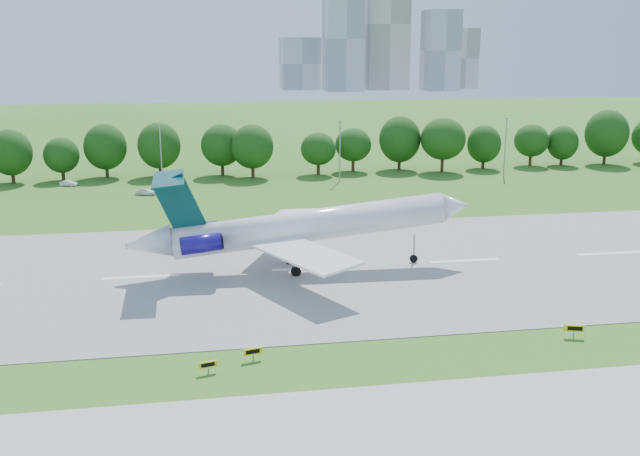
{
  "coord_description": "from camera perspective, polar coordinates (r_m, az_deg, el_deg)",
  "views": [
    {
      "loc": [
        -12.3,
        -57.03,
        26.32
      ],
      "look_at": [
        0.25,
        18.0,
        6.94
      ],
      "focal_mm": 40.0,
      "sensor_mm": 36.0,
      "label": 1
    }
  ],
  "objects": [
    {
      "name": "skyline",
      "position": [
        461.57,
        4.76,
        14.76
      ],
      "size": [
        127.0,
        52.0,
        80.0
      ],
      "color": "#B2B2B7",
      "rests_on": "ground"
    },
    {
      "name": "taxi_sign_centre",
      "position": [
        62.52,
        -5.38,
        -9.81
      ],
      "size": [
        1.65,
        0.57,
        1.16
      ],
      "rotation": [
        0.0,
        0.0,
        0.24
      ],
      "color": "gray",
      "rests_on": "ground"
    },
    {
      "name": "airliner",
      "position": [
        85.23,
        -2.15,
        0.14
      ],
      "size": [
        41.97,
        30.51,
        12.44
      ],
      "rotation": [
        0.0,
        -0.09,
        0.03
      ],
      "color": "white",
      "rests_on": "ground"
    },
    {
      "name": "taxi_sign_left",
      "position": [
        60.74,
        -8.93,
        -10.74
      ],
      "size": [
        1.53,
        0.55,
        1.08
      ],
      "rotation": [
        0.0,
        0.0,
        0.25
      ],
      "color": "gray",
      "rests_on": "ground"
    },
    {
      "name": "runway",
      "position": [
        87.01,
        -0.93,
        -3.29
      ],
      "size": [
        400.0,
        45.0,
        0.08
      ],
      "primitive_type": "cube",
      "color": "gray",
      "rests_on": "ground"
    },
    {
      "name": "tree_line",
      "position": [
        150.88,
        -4.77,
        6.57
      ],
      "size": [
        288.4,
        8.4,
        10.4
      ],
      "color": "#382314",
      "rests_on": "ground"
    },
    {
      "name": "light_poles",
      "position": [
        140.8,
        -5.44,
        6.07
      ],
      "size": [
        175.9,
        0.25,
        12.19
      ],
      "color": "gray",
      "rests_on": "ground"
    },
    {
      "name": "service_vehicle_b",
      "position": [
        134.27,
        -13.76,
        2.85
      ],
      "size": [
        4.07,
        2.74,
        1.29
      ],
      "primitive_type": "imported",
      "rotation": [
        0.0,
        0.0,
        1.22
      ],
      "color": "white",
      "rests_on": "ground"
    },
    {
      "name": "service_vehicle_a",
      "position": [
        147.43,
        -19.47,
        3.4
      ],
      "size": [
        3.56,
        2.31,
        1.11
      ],
      "primitive_type": "imported",
      "rotation": [
        0.0,
        0.0,
        1.2
      ],
      "color": "silver",
      "rests_on": "ground"
    },
    {
      "name": "ground",
      "position": [
        64.0,
        2.48,
        -10.0
      ],
      "size": [
        600.0,
        600.0,
        0.0
      ],
      "primitive_type": "plane",
      "color": "#2A5D18",
      "rests_on": "ground"
    },
    {
      "name": "taxi_sign_right",
      "position": [
        70.89,
        19.66,
        -7.57
      ],
      "size": [
        1.78,
        0.73,
        1.26
      ],
      "rotation": [
        0.0,
        0.0,
        -0.3
      ],
      "color": "gray",
      "rests_on": "ground"
    }
  ]
}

